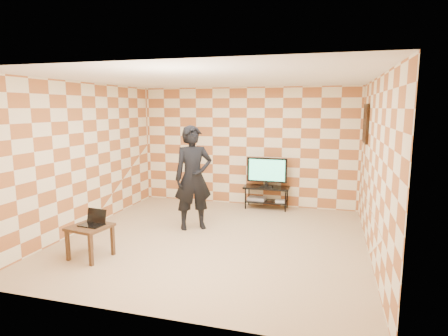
{
  "coord_description": "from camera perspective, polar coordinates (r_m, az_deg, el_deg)",
  "views": [
    {
      "loc": [
        1.84,
        -5.89,
        2.24
      ],
      "look_at": [
        0.0,
        0.6,
        1.15
      ],
      "focal_mm": 30.0,
      "sensor_mm": 36.0,
      "label": 1
    }
  ],
  "objects": [
    {
      "name": "floor",
      "position": [
        6.56,
        -1.45,
        -10.78
      ],
      "size": [
        5.0,
        5.0,
        0.0
      ],
      "primitive_type": "plane",
      "color": "tan",
      "rests_on": "ground"
    },
    {
      "name": "wall_back",
      "position": [
        8.63,
        3.45,
        3.25
      ],
      "size": [
        5.0,
        0.02,
        2.7
      ],
      "primitive_type": "cube",
      "color": "#F4E8C0",
      "rests_on": "ground"
    },
    {
      "name": "wall_front",
      "position": [
        3.96,
        -12.36,
        -4.05
      ],
      "size": [
        5.0,
        0.02,
        2.7
      ],
      "primitive_type": "cube",
      "color": "#F4E8C0",
      "rests_on": "ground"
    },
    {
      "name": "wall_left",
      "position": [
        7.37,
        -20.41,
        1.67
      ],
      "size": [
        0.02,
        5.0,
        2.7
      ],
      "primitive_type": "cube",
      "color": "#F4E8C0",
      "rests_on": "ground"
    },
    {
      "name": "wall_right",
      "position": [
        5.99,
        21.97,
        -0.04
      ],
      "size": [
        0.02,
        5.0,
        2.7
      ],
      "primitive_type": "cube",
      "color": "#F4E8C0",
      "rests_on": "ground"
    },
    {
      "name": "ceiling",
      "position": [
        6.19,
        -1.56,
        13.44
      ],
      "size": [
        5.0,
        5.0,
        0.02
      ],
      "primitive_type": "cube",
      "color": "white",
      "rests_on": "wall_back"
    },
    {
      "name": "wall_art",
      "position": [
        7.47,
        20.79,
        6.36
      ],
      "size": [
        0.04,
        0.72,
        0.72
      ],
      "color": "black",
      "rests_on": "wall_right"
    },
    {
      "name": "tv_stand",
      "position": [
        8.43,
        6.51,
        -3.72
      ],
      "size": [
        1.01,
        0.45,
        0.5
      ],
      "color": "black",
      "rests_on": "floor"
    },
    {
      "name": "tv",
      "position": [
        8.34,
        6.57,
        -0.41
      ],
      "size": [
        0.89,
        0.17,
        0.65
      ],
      "color": "black",
      "rests_on": "tv_stand"
    },
    {
      "name": "dvd_player",
      "position": [
        8.54,
        5.05,
        -4.64
      ],
      "size": [
        0.41,
        0.31,
        0.07
      ],
      "primitive_type": "cube",
      "rotation": [
        0.0,
        0.0,
        -0.09
      ],
      "color": "#AEAEB0",
      "rests_on": "tv_stand"
    },
    {
      "name": "game_console",
      "position": [
        8.39,
        8.6,
        -5.01
      ],
      "size": [
        0.24,
        0.18,
        0.05
      ],
      "primitive_type": "cube",
      "rotation": [
        0.0,
        0.0,
        0.08
      ],
      "color": "silver",
      "rests_on": "tv_stand"
    },
    {
      "name": "side_table",
      "position": [
        6.02,
        -19.75,
        -9.08
      ],
      "size": [
        0.62,
        0.62,
        0.5
      ],
      "color": "#362211",
      "rests_on": "floor"
    },
    {
      "name": "laptop",
      "position": [
        6.0,
        -19.27,
        -7.7
      ],
      "size": [
        0.37,
        0.3,
        0.23
      ],
      "color": "black",
      "rests_on": "side_table"
    },
    {
      "name": "person",
      "position": [
        6.91,
        -4.7,
        -1.5
      ],
      "size": [
        0.84,
        0.76,
        1.92
      ],
      "primitive_type": "imported",
      "rotation": [
        0.0,
        0.0,
        0.56
      ],
      "color": "black",
      "rests_on": "floor"
    }
  ]
}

